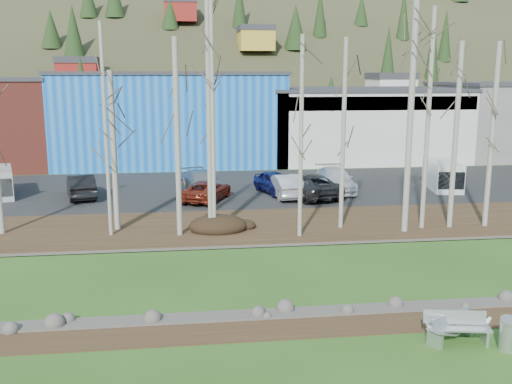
{
  "coord_description": "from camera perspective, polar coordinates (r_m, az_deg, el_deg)",
  "views": [
    {
      "loc": [
        -4.79,
        -14.85,
        8.06
      ],
      "look_at": [
        -1.46,
        11.81,
        2.5
      ],
      "focal_mm": 40.0,
      "sensor_mm": 36.0,
      "label": 1
    }
  ],
  "objects": [
    {
      "name": "ground",
      "position": [
        17.56,
        9.93,
        -15.81
      ],
      "size": [
        200.0,
        200.0,
        0.0
      ],
      "primitive_type": "plane",
      "color": "#2D4F19",
      "rests_on": "ground"
    },
    {
      "name": "dirt_mound",
      "position": [
        29.53,
        -3.82,
        -3.28
      ],
      "size": [
        3.04,
        2.15,
        0.6
      ],
      "primitive_type": "ellipsoid",
      "color": "black",
      "rests_on": "far_bank"
    },
    {
      "name": "birch_5",
      "position": [
        29.56,
        8.72,
        5.63
      ],
      "size": [
        0.23,
        0.23,
        9.72
      ],
      "color": "#B5AEA4",
      "rests_on": "far_bank"
    },
    {
      "name": "parking_lot",
      "position": [
        40.92,
        -0.25,
        0.43
      ],
      "size": [
        80.0,
        14.0,
        0.14
      ],
      "primitive_type": "cube",
      "color": "black",
      "rests_on": "ground"
    },
    {
      "name": "car_4",
      "position": [
        37.51,
        2.91,
        0.66
      ],
      "size": [
        2.01,
        4.72,
        1.51
      ],
      "primitive_type": "imported",
      "rotation": [
        0.0,
        0.0,
        3.23
      ],
      "color": "silver",
      "rests_on": "parking_lot"
    },
    {
      "name": "birch_9",
      "position": [
        30.34,
        16.81,
        6.8
      ],
      "size": [
        0.23,
        0.23,
        11.17
      ],
      "color": "#B5AEA4",
      "rests_on": "far_bank"
    },
    {
      "name": "seagull",
      "position": [
        20.43,
        21.94,
        -11.9
      ],
      "size": [
        0.45,
        0.21,
        0.32
      ],
      "rotation": [
        0.0,
        0.0,
        -0.03
      ],
      "color": "gold",
      "rests_on": "ground"
    },
    {
      "name": "car_0",
      "position": [
        38.96,
        -17.1,
        0.6
      ],
      "size": [
        2.72,
        4.96,
        1.55
      ],
      "primitive_type": "imported",
      "rotation": [
        0.0,
        0.0,
        3.38
      ],
      "color": "black",
      "rests_on": "parking_lot"
    },
    {
      "name": "car_1",
      "position": [
        36.53,
        -4.97,
        0.16
      ],
      "size": [
        3.77,
        5.12,
        1.29
      ],
      "primitive_type": "imported",
      "rotation": [
        0.0,
        0.0,
        2.75
      ],
      "color": "maroon",
      "rests_on": "parking_lot"
    },
    {
      "name": "river",
      "position": [
        23.96,
        4.89,
        -8.01
      ],
      "size": [
        80.0,
        8.0,
        0.9
      ],
      "primitive_type": null,
      "color": "black",
      "rests_on": "ground"
    },
    {
      "name": "far_bank_rocks",
      "position": [
        27.78,
        3.14,
        -5.19
      ],
      "size": [
        80.0,
        0.8,
        0.46
      ],
      "primitive_type": null,
      "color": "#47423D",
      "rests_on": "ground"
    },
    {
      "name": "bench_intact",
      "position": [
        18.94,
        19.49,
        -12.62
      ],
      "size": [
        1.97,
        0.91,
        0.95
      ],
      "rotation": [
        0.0,
        0.0,
        -0.19
      ],
      "color": "#BCBFC1",
      "rests_on": "ground"
    },
    {
      "name": "car_5",
      "position": [
        37.57,
        5.35,
        0.68
      ],
      "size": [
        3.77,
        6.04,
        1.56
      ],
      "primitive_type": "imported",
      "rotation": [
        0.0,
        0.0,
        3.37
      ],
      "color": "#28292B",
      "rests_on": "parking_lot"
    },
    {
      "name": "litter_bin",
      "position": [
        18.98,
        23.93,
        -13.0
      ],
      "size": [
        0.58,
        0.58,
        0.91
      ],
      "primitive_type": "cylinder",
      "rotation": [
        0.0,
        0.0,
        -0.1
      ],
      "color": "#BCBFC1",
      "rests_on": "ground"
    },
    {
      "name": "building_white",
      "position": [
        56.58,
        10.25,
        6.79
      ],
      "size": [
        18.36,
        12.24,
        6.8
      ],
      "color": "beige",
      "rests_on": "ground"
    },
    {
      "name": "birch_2",
      "position": [
        29.9,
        -14.03,
        3.95
      ],
      "size": [
        0.3,
        0.3,
        8.12
      ],
      "color": "#B5AEA4",
      "rests_on": "far_bank"
    },
    {
      "name": "birch_8",
      "position": [
        31.06,
        19.33,
        5.23
      ],
      "size": [
        0.26,
        0.26,
        9.54
      ],
      "color": "#B5AEA4",
      "rests_on": "far_bank"
    },
    {
      "name": "dirt_strip",
      "position": [
        19.36,
        8.09,
        -12.98
      ],
      "size": [
        80.0,
        1.8,
        0.03
      ],
      "primitive_type": "cube",
      "color": "#382616",
      "rests_on": "ground"
    },
    {
      "name": "van_white",
      "position": [
        42.04,
        18.22,
        1.57
      ],
      "size": [
        2.58,
        4.65,
        1.93
      ],
      "rotation": [
        0.0,
        0.0,
        -0.18
      ],
      "color": "white",
      "rests_on": "parking_lot"
    },
    {
      "name": "building_blue",
      "position": [
        54.01,
        -8.44,
        7.42
      ],
      "size": [
        20.4,
        12.24,
        8.3
      ],
      "color": "blue",
      "rests_on": "ground"
    },
    {
      "name": "birch_3",
      "position": [
        28.34,
        -4.37,
        7.62
      ],
      "size": [
        0.21,
        0.21,
        11.83
      ],
      "color": "#B5AEA4",
      "rests_on": "far_bank"
    },
    {
      "name": "car_3",
      "position": [
        38.64,
        1.9,
        0.96
      ],
      "size": [
        2.83,
        4.59,
        1.46
      ],
      "primitive_type": "imported",
      "rotation": [
        0.0,
        0.0,
        0.28
      ],
      "color": "#171754",
      "rests_on": "parking_lot"
    },
    {
      "name": "hillside",
      "position": [
        99.42,
        -4.51,
        17.1
      ],
      "size": [
        160.0,
        72.0,
        35.0
      ],
      "primitive_type": null,
      "color": "#32311F",
      "rests_on": "ground"
    },
    {
      "name": "birch_10",
      "position": [
        28.33,
        -4.76,
        7.61
      ],
      "size": [
        0.21,
        0.21,
        11.83
      ],
      "color": "#B5AEA4",
      "rests_on": "far_bank"
    },
    {
      "name": "bench_damaged",
      "position": [
        19.04,
        18.89,
        -12.69
      ],
      "size": [
        1.84,
        1.36,
        0.8
      ],
      "rotation": [
        0.0,
        0.0,
        0.5
      ],
      "color": "#BCBFC1",
      "rests_on": "ground"
    },
    {
      "name": "near_bank_rocks",
      "position": [
        20.25,
        7.34,
        -11.86
      ],
      "size": [
        80.0,
        0.8,
        0.5
      ],
      "primitive_type": null,
      "color": "#47423D",
      "rests_on": "ground"
    },
    {
      "name": "birch_7",
      "position": [
        29.41,
        15.2,
        7.51
      ],
      "size": [
        0.31,
        0.31,
        11.94
      ],
      "color": "#B5AEA4",
      "rests_on": "far_bank"
    },
    {
      "name": "birch_11",
      "position": [
        31.99,
        22.53,
        5.17
      ],
      "size": [
        0.26,
        0.26,
        9.54
      ],
      "color": "#B5AEA4",
      "rests_on": "far_bank"
    },
    {
      "name": "birch_1",
      "position": [
        28.7,
        -14.79,
        5.84
      ],
      "size": [
        0.19,
        0.19,
        10.36
      ],
      "color": "#B5AEA4",
      "rests_on": "far_bank"
    },
    {
      "name": "car_6",
      "position": [
        39.71,
        7.9,
        1.22
      ],
      "size": [
        2.43,
        5.48,
        1.56
      ],
      "primitive_type": "imported",
      "rotation": [
        0.0,
        0.0,
        -0.04
      ],
      "color": "silver",
      "rests_on": "parking_lot"
    },
    {
      "name": "birch_6",
      "position": [
        27.7,
        4.52,
        5.36
      ],
      "size": [
        0.2,
        0.2,
        9.75
      ],
      "color": "#B5AEA4",
      "rests_on": "far_bank"
    },
    {
      "name": "car_2",
      "position": [
        39.13,
        -5.44,
        1.03
      ],
      "size": [
        3.37,
        5.31,
        1.43
      ],
      "primitive_type": "imported",
      "rotation": [
        0.0,
        0.0,
        0.3
      ],
      "color": "gray",
      "rests_on": "parking_lot"
    },
    {
      "name": "far_bank",
      "position": [
        30.79,
        2.09,
        -3.35
      ],
      "size": [
        80.0,
        7.0,
        0.15
      ],
      "primitive_type": "cube",
      "color": "#382616",
      "rests_on": "ground"
    },
    {
      "name": "birch_4",
      "position": [
        28.07,
        -7.88,
        5.27
      ],
      "size": [
        0.27,
        0.27,
        9.65
      ],
      "color": "#B5AEA4",
      "rests_on": "far_bank"
    }
  ]
}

